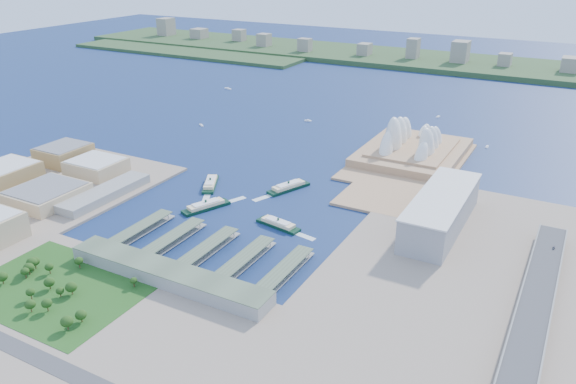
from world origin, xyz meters
The scene contains 24 objects.
ground centered at (0.00, 0.00, 0.00)m, with size 3000.00×3000.00×0.00m, color #10244D.
west_land centered at (-250.00, -105.00, 1.50)m, with size 220.00×390.00×3.00m, color gray.
south_land centered at (0.00, -210.00, 1.50)m, with size 720.00×180.00×3.00m, color gray.
east_land centered at (240.00, -50.00, 1.50)m, with size 240.00×500.00×3.00m, color gray.
peninsula centered at (107.50, 260.00, 1.50)m, with size 135.00×220.00×3.00m, color tan.
far_shore centered at (0.00, 980.00, 6.00)m, with size 2200.00×260.00×12.00m, color #2D4926.
opera_house centered at (105.00, 280.00, 32.00)m, with size 134.00×180.00×58.00m, color white, non-canonical shape.
toaster_building centered at (195.00, 80.00, 20.50)m, with size 45.00×155.00×35.00m, color gray.
expressway centered at (300.00, -60.00, 8.93)m, with size 26.00×340.00×11.85m, color gray, non-canonical shape.
west_buildings centered at (-250.00, -70.00, 16.50)m, with size 200.00×280.00×27.00m, color #997D4C, non-canonical shape.
ferry_wharves centered at (14.00, -75.00, 4.65)m, with size 184.00×90.00×9.30m, color #4B5B45, non-canonical shape.
terminal_building centered at (15.00, -135.00, 9.00)m, with size 200.00×28.00×12.00m, color gray.
park centered at (-60.00, -190.00, 11.00)m, with size 150.00×110.00×16.00m, color #194714, non-canonical shape.
far_skyline centered at (0.00, 960.00, 39.50)m, with size 1900.00×140.00×55.00m, color gray, non-canonical shape.
ferry_a centered at (-82.17, 61.52, 5.16)m, with size 13.89×54.57×10.32m, color black, non-canonical shape.
ferry_b centered at (7.72, 97.32, 5.39)m, with size 14.52×57.05×10.79m, color black, non-canonical shape.
ferry_c centered at (-47.48, 5.05, 5.32)m, with size 14.33×56.31×10.65m, color black, non-canonical shape.
ferry_d centered at (45.16, 5.54, 4.82)m, with size 12.99×51.03×9.65m, color black, non-canonical shape.
boat_a centered at (-244.70, 261.43, 1.27)m, with size 3.30×13.22×2.55m, color white, non-canonical shape.
boat_b centered at (-102.21, 367.98, 1.52)m, with size 3.94×11.26×3.04m, color white, non-canonical shape.
boat_c centered at (189.00, 373.54, 1.24)m, with size 3.20×10.99×2.47m, color white, non-canonical shape.
boat_d centered at (-352.50, 498.33, 1.52)m, with size 3.95×18.06×3.05m, color white, non-canonical shape.
boat_e centered at (84.19, 497.52, 1.34)m, with size 3.46×10.89×2.67m, color white, non-canonical shape.
car_c centered at (304.00, 62.44, 15.57)m, with size 2.02×4.96×1.44m, color slate.
Camera 1 is at (305.27, -450.71, 268.70)m, focal length 35.00 mm.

